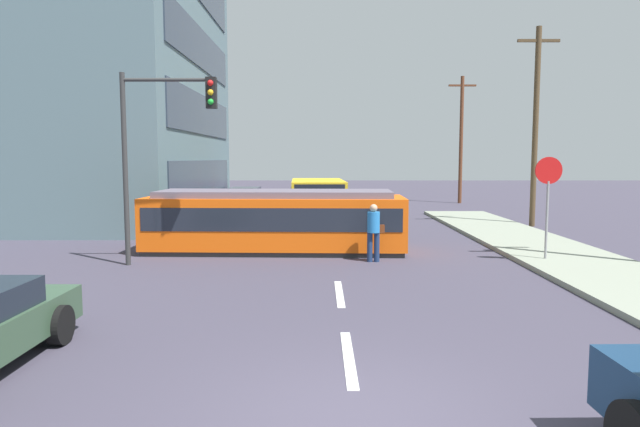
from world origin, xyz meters
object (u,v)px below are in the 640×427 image
Objects in this scene: city_bus at (317,197)px; pedestrian_crossing at (373,229)px; utility_pole_far at (460,138)px; stop_sign at (547,186)px; parked_sedan_mid at (200,219)px; utility_pole_mid at (535,124)px; parked_sedan_furthest at (245,196)px; traffic_light_mast at (159,132)px; streetcar_tram at (275,220)px; parked_sedan_far at (225,204)px.

city_bus is 3.36× the size of pedestrian_crossing.
stop_sign is at bearing -97.71° from utility_pole_far.
parked_sedan_mid is 0.51× the size of utility_pole_mid.
pedestrian_crossing is at bearing -81.79° from city_bus.
parked_sedan_furthest is 0.80× the size of traffic_light_mast.
parked_sedan_furthest is (-6.19, 18.74, -0.32)m from pedestrian_crossing.
streetcar_tram is 9.71m from city_bus.
parked_sedan_mid is 0.52× the size of utility_pole_far.
city_bus is at bearing -133.78° from utility_pole_far.
traffic_light_mast is at bearing -146.69° from utility_pole_mid.
stop_sign is 0.35× the size of utility_pole_far.
parked_sedan_mid is 1.02× the size of parked_sedan_furthest.
utility_pole_far reaches higher than parked_sedan_mid.
stop_sign reaches higher than parked_sedan_furthest.
parked_sedan_far is 1.00× the size of parked_sedan_furthest.
city_bus is at bearing 51.02° from parked_sedan_mid.
streetcar_tram is 1.91× the size of parked_sedan_mid.
streetcar_tram is 13.11m from utility_pole_mid.
stop_sign is at bearing -2.94° from pedestrian_crossing.
stop_sign is (11.25, -12.88, 1.57)m from parked_sedan_far.
traffic_light_mast is 16.43m from utility_pole_mid.
parked_sedan_far is 1.48× the size of stop_sign.
stop_sign is 9.51m from utility_pole_mid.
parked_sedan_mid is 12.77m from stop_sign.
pedestrian_crossing is 0.32× the size of traffic_light_mast.
utility_pole_far is (10.77, 19.49, 3.34)m from streetcar_tram.
utility_pole_far reaches higher than city_bus.
pedestrian_crossing is at bearing 4.86° from traffic_light_mast.
parked_sedan_furthest is at bearing 90.77° from traffic_light_mast.
pedestrian_crossing is 5.03m from stop_sign.
utility_pole_mid is (2.92, 8.76, 2.28)m from stop_sign.
utility_pole_mid reaches higher than traffic_light_mast.
parked_sedan_furthest is 22.03m from stop_sign.
parked_sedan_furthest is 1.48× the size of stop_sign.
utility_pole_mid reaches higher than utility_pole_far.
utility_pole_mid is at bearing 47.54° from pedestrian_crossing.
parked_sedan_mid and parked_sedan_furthest have the same top height.
parked_sedan_furthest is at bearing 100.78° from streetcar_tram.
parked_sedan_far and parked_sedan_furthest have the same top height.
streetcar_tram reaches higher than city_bus.
pedestrian_crossing is 12.06m from utility_pole_mid.
streetcar_tram is at bearing -72.42° from parked_sedan_far.
utility_pole_far reaches higher than traffic_light_mast.
parked_sedan_furthest is 19.49m from traffic_light_mast.
parked_sedan_furthest is at bearing 120.21° from stop_sign.
pedestrian_crossing is at bearing 177.06° from stop_sign.
parked_sedan_far is at bearing -91.85° from parked_sedan_furthest.
city_bus is 1.31× the size of parked_sedan_far.
stop_sign is (11.06, -18.99, 1.57)m from parked_sedan_furthest.
streetcar_tram reaches higher than parked_sedan_mid.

